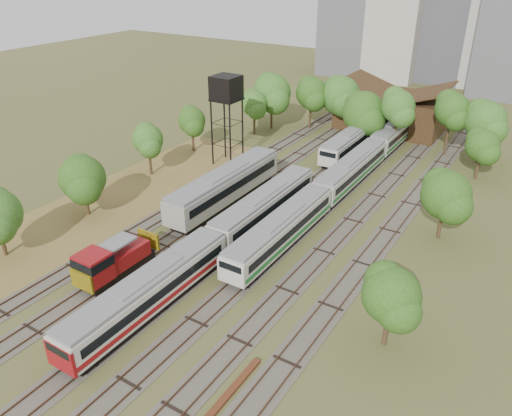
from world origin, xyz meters
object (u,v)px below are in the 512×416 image
Objects in this scene: shunter_locomotive at (110,262)px; railcar_red_set at (215,243)px; railcar_green_set at (351,171)px; water_tower at (226,90)px.

railcar_red_set is at bearing 50.02° from shunter_locomotive.
shunter_locomotive reaches higher than railcar_green_set.
railcar_red_set is at bearing -57.90° from water_tower.
shunter_locomotive is (-10.00, -29.87, -0.17)m from railcar_green_set.
railcar_green_set is 6.43× the size of shunter_locomotive.
water_tower is at bearing -171.95° from railcar_green_set.
shunter_locomotive is 0.69× the size of water_tower.
water_tower reaches higher than railcar_green_set.
railcar_green_set is at bearing 8.05° from water_tower.
water_tower is (-6.76, 27.50, 8.32)m from shunter_locomotive.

